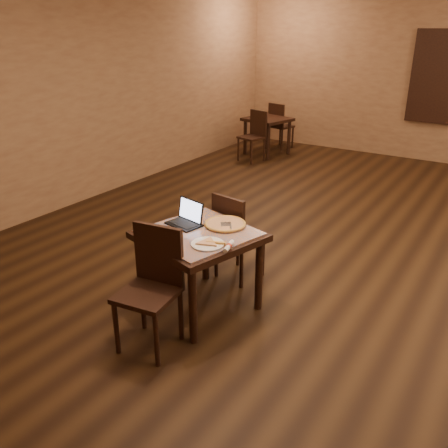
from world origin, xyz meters
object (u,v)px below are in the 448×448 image
Objects in this scene: laptop at (187,218)px; other_table_b_chair_far at (279,123)px; pizza_pan at (225,225)px; chair_main_near at (153,281)px; other_table_b_chair_near at (255,133)px; chair_main_far at (235,233)px; tiled_table at (199,242)px; other_table_b at (267,124)px.

other_table_b_chair_far is at bearing 120.44° from laptop.
other_table_b_chair_far is at bearing 112.26° from pizza_pan.
other_table_b_chair_near is (-2.13, 5.39, -0.03)m from chair_main_near.
chair_main_far is 0.98× the size of other_table_b_chair_far.
tiled_table is at bearing 80.62° from chair_main_near.
pizza_pan is 6.09m from other_table_b_chair_far.
other_table_b_chair_near reaches higher than pizza_pan.
chair_main_near is at bearing 99.32° from chair_main_far.
other_table_b_chair_far is (-2.17, 6.49, -0.03)m from chair_main_near.
laptop is at bearing -53.46° from other_table_b_chair_near.
other_table_b_chair_near reaches higher than tiled_table.
tiled_table is 1.20× the size of other_table_b_chair_far.
chair_main_far is at bearing -48.88° from other_table_b_chair_near.
other_table_b_chair_near is at bearing -73.99° from other_table_b.
laptop is 6.11m from other_table_b_chair_far.
chair_main_near is at bearing -54.45° from other_table_b_chair_near.
other_table_b is (-2.29, 5.08, -0.16)m from pizza_pan.
other_table_b is at bearing 127.36° from tiled_table.
other_table_b_chair_near is (0.02, -0.55, -0.07)m from other_table_b.
chair_main_near is 1.08× the size of chair_main_far.
tiled_table is at bearing -116.57° from pizza_pan.
pizza_pan is (0.13, -0.38, 0.25)m from chair_main_far.
chair_main_near is at bearing 122.46° from other_table_b_chair_far.
other_table_b_chair_near and other_table_b_chair_far have the same top height.
pizza_pan is (0.12, 0.24, 0.11)m from tiled_table.
pizza_pan is 5.07m from other_table_b_chair_near.
chair_main_near is 1.06× the size of other_table_b.
pizza_pan is at bearing 118.59° from chair_main_far.
other_table_b_chair_near is (-1.95, 4.68, -0.29)m from laptop.
other_table_b_chair_far is (-2.19, 5.87, -0.13)m from tiled_table.
other_table_b_chair_far is (-0.04, 1.10, 0.00)m from other_table_b_chair_near.
other_table_b is (-2.15, 5.94, 0.04)m from chair_main_near.
tiled_table is 3.30× the size of laptop.
chair_main_near reaches higher than laptop.
pizza_pan reaches higher than tiled_table.
other_table_b_chair_near is at bearing 124.07° from laptop.
chair_main_near reaches higher than other_table_b.
chair_main_far is 5.69m from other_table_b_chair_far.
other_table_b_chair_far is (-2.31, 5.63, -0.24)m from pizza_pan.
chair_main_far is 2.77× the size of pizza_pan.
chair_main_far is 4.67m from other_table_b_chair_near.
laptop is at bearing -55.44° from other_table_b.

